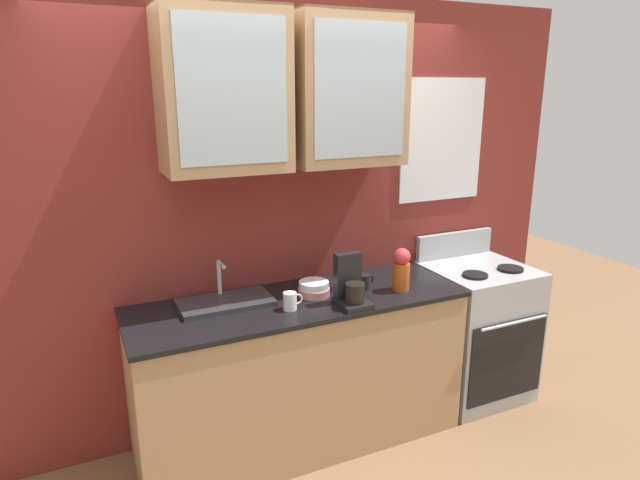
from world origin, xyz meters
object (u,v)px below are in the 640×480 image
object	(u,v)px
stove_range	(476,330)
coffee_maker	(351,286)
vase	(401,269)
sink_faucet	(225,302)
cup_near_bowls	(363,282)
bowl_stack	(314,289)
cup_near_sink	(290,301)

from	to	relation	value
stove_range	coffee_maker	distance (m)	1.25
vase	coffee_maker	bearing A→B (deg)	-169.61
coffee_maker	vase	bearing A→B (deg)	10.39
sink_faucet	cup_near_bowls	size ratio (longest dim) A/B	4.26
bowl_stack	coffee_maker	bearing A→B (deg)	-58.02
bowl_stack	vase	size ratio (longest dim) A/B	0.71
sink_faucet	cup_near_bowls	distance (m)	0.83
cup_near_sink	vase	bearing A→B (deg)	-0.09
sink_faucet	bowl_stack	world-z (taller)	sink_faucet
vase	cup_near_sink	size ratio (longest dim) A/B	2.31
stove_range	cup_near_sink	xyz separation A→B (m)	(-1.44, -0.12, 0.51)
stove_range	bowl_stack	distance (m)	1.33
stove_range	cup_near_bowls	world-z (taller)	stove_range
sink_faucet	stove_range	bearing A→B (deg)	-3.33
sink_faucet	vase	size ratio (longest dim) A/B	2.00
stove_range	cup_near_bowls	xyz separation A→B (m)	(-0.92, -0.00, 0.50)
stove_range	sink_faucet	xyz separation A→B (m)	(-1.75, 0.10, 0.48)
vase	cup_near_bowls	distance (m)	0.25
bowl_stack	cup_near_sink	size ratio (longest dim) A/B	1.65
stove_range	vase	distance (m)	0.94
sink_faucet	bowl_stack	bearing A→B (deg)	-8.59
stove_range	cup_near_sink	distance (m)	1.53
stove_range	bowl_stack	bearing A→B (deg)	178.88
bowl_stack	vase	bearing A→B (deg)	-15.34
stove_range	cup_near_bowls	distance (m)	1.05
vase	cup_near_sink	world-z (taller)	vase
cup_near_sink	coffee_maker	bearing A→B (deg)	-11.89
sink_faucet	vase	bearing A→B (deg)	-12.01
sink_faucet	cup_near_sink	size ratio (longest dim) A/B	4.61
sink_faucet	vase	distance (m)	1.05
vase	cup_near_bowls	world-z (taller)	vase
sink_faucet	vase	xyz separation A→B (m)	(1.02, -0.22, 0.11)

